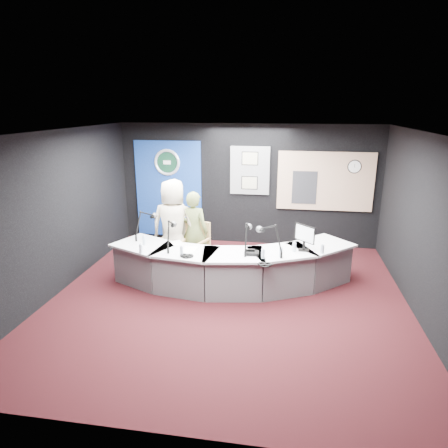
% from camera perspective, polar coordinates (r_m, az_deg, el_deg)
% --- Properties ---
extents(ground, '(6.00, 6.00, 0.00)m').
position_cam_1_polar(ground, '(6.97, 0.58, -10.67)').
color(ground, black).
rests_on(ground, ground).
extents(ceiling, '(6.00, 6.00, 0.02)m').
position_cam_1_polar(ceiling, '(6.20, 0.66, 12.98)').
color(ceiling, silver).
rests_on(ceiling, ground).
extents(wall_back, '(6.00, 0.02, 2.80)m').
position_cam_1_polar(wall_back, '(9.34, 3.38, 5.54)').
color(wall_back, black).
rests_on(wall_back, ground).
extents(wall_front, '(6.00, 0.02, 2.80)m').
position_cam_1_polar(wall_front, '(3.72, -6.46, -12.42)').
color(wall_front, black).
rests_on(wall_front, ground).
extents(wall_left, '(0.02, 6.00, 2.80)m').
position_cam_1_polar(wall_left, '(7.49, -22.73, 1.44)').
color(wall_left, black).
rests_on(wall_left, ground).
extents(wall_right, '(0.02, 6.00, 2.80)m').
position_cam_1_polar(wall_right, '(6.71, 26.86, -0.73)').
color(wall_right, black).
rests_on(wall_right, ground).
extents(broadcast_desk, '(4.50, 1.90, 0.75)m').
position_cam_1_polar(broadcast_desk, '(7.31, 0.85, -6.07)').
color(broadcast_desk, silver).
rests_on(broadcast_desk, ground).
extents(backdrop_panel, '(1.60, 0.05, 2.30)m').
position_cam_1_polar(backdrop_panel, '(9.71, -7.91, 4.94)').
color(backdrop_panel, navy).
rests_on(backdrop_panel, wall_back).
extents(agency_seal, '(0.63, 0.07, 0.63)m').
position_cam_1_polar(agency_seal, '(9.57, -8.14, 8.71)').
color(agency_seal, silver).
rests_on(agency_seal, backdrop_panel).
extents(seal_center, '(0.48, 0.01, 0.48)m').
position_cam_1_polar(seal_center, '(9.57, -8.13, 8.71)').
color(seal_center, '#0E3220').
rests_on(seal_center, backdrop_panel).
extents(pinboard, '(0.90, 0.04, 1.10)m').
position_cam_1_polar(pinboard, '(9.24, 3.71, 7.62)').
color(pinboard, slate).
rests_on(pinboard, wall_back).
extents(framed_photo_upper, '(0.34, 0.02, 0.27)m').
position_cam_1_polar(framed_photo_upper, '(9.17, 3.72, 9.32)').
color(framed_photo_upper, gray).
rests_on(framed_photo_upper, pinboard).
extents(framed_photo_lower, '(0.34, 0.02, 0.27)m').
position_cam_1_polar(framed_photo_lower, '(9.26, 3.66, 5.89)').
color(framed_photo_lower, gray).
rests_on(framed_photo_lower, pinboard).
extents(booth_window_frame, '(2.12, 0.06, 1.32)m').
position_cam_1_polar(booth_window_frame, '(9.27, 14.25, 5.92)').
color(booth_window_frame, tan).
rests_on(booth_window_frame, wall_back).
extents(booth_glow, '(2.00, 0.02, 1.20)m').
position_cam_1_polar(booth_glow, '(9.26, 14.26, 5.91)').
color(booth_glow, '#FFE1A1').
rests_on(booth_glow, booth_window_frame).
extents(equipment_rack, '(0.55, 0.02, 0.75)m').
position_cam_1_polar(equipment_rack, '(9.24, 11.41, 5.12)').
color(equipment_rack, black).
rests_on(equipment_rack, booth_window_frame).
extents(wall_clock, '(0.28, 0.01, 0.28)m').
position_cam_1_polar(wall_clock, '(9.26, 18.15, 7.80)').
color(wall_clock, white).
rests_on(wall_clock, booth_window_frame).
extents(armchair_left, '(0.60, 0.60, 0.96)m').
position_cam_1_polar(armchair_left, '(8.08, -7.12, -3.14)').
color(armchair_left, tan).
rests_on(armchair_left, ground).
extents(armchair_right, '(0.61, 0.61, 0.85)m').
position_cam_1_polar(armchair_right, '(8.02, -4.26, -3.63)').
color(armchair_right, tan).
rests_on(armchair_right, ground).
extents(draped_jacket, '(0.51, 0.16, 0.70)m').
position_cam_1_polar(draped_jacket, '(8.27, -7.03, -1.62)').
color(draped_jacket, gray).
rests_on(draped_jacket, armchair_left).
extents(person_man, '(0.92, 0.61, 1.83)m').
position_cam_1_polar(person_man, '(7.94, -7.23, -0.16)').
color(person_man, beige).
rests_on(person_man, ground).
extents(person_woman, '(0.65, 0.49, 1.61)m').
position_cam_1_polar(person_woman, '(7.89, -4.32, -1.04)').
color(person_woman, '#5D6937').
rests_on(person_woman, ground).
extents(computer_monitor, '(0.30, 0.29, 0.26)m').
position_cam_1_polar(computer_monitor, '(7.03, 11.44, -1.30)').
color(computer_monitor, black).
rests_on(computer_monitor, broadcast_desk).
extents(desk_phone, '(0.23, 0.19, 0.05)m').
position_cam_1_polar(desk_phone, '(6.82, 4.10, -4.18)').
color(desk_phone, black).
rests_on(desk_phone, broadcast_desk).
extents(headphones_near, '(0.21, 0.21, 0.04)m').
position_cam_1_polar(headphones_near, '(6.41, 5.86, -5.73)').
color(headphones_near, black).
rests_on(headphones_near, broadcast_desk).
extents(headphones_far, '(0.22, 0.22, 0.04)m').
position_cam_1_polar(headphones_far, '(6.74, -5.33, -4.53)').
color(headphones_far, black).
rests_on(headphones_far, broadcast_desk).
extents(paper_stack, '(0.32, 0.34, 0.00)m').
position_cam_1_polar(paper_stack, '(7.42, -6.70, -2.70)').
color(paper_stack, white).
rests_on(paper_stack, broadcast_desk).
extents(notepad, '(0.25, 0.34, 0.00)m').
position_cam_1_polar(notepad, '(7.07, -5.02, -3.64)').
color(notepad, white).
rests_on(notepad, broadcast_desk).
extents(boom_mic_a, '(0.30, 0.71, 0.60)m').
position_cam_1_polar(boom_mic_a, '(7.79, -11.17, 0.34)').
color(boom_mic_a, black).
rests_on(boom_mic_a, broadcast_desk).
extents(boom_mic_b, '(0.19, 0.74, 0.60)m').
position_cam_1_polar(boom_mic_b, '(7.13, -7.63, -1.03)').
color(boom_mic_b, black).
rests_on(boom_mic_b, broadcast_desk).
extents(boom_mic_c, '(0.16, 0.74, 0.60)m').
position_cam_1_polar(boom_mic_c, '(6.92, 3.33, -1.44)').
color(boom_mic_c, black).
rests_on(boom_mic_c, broadcast_desk).
extents(boom_mic_d, '(0.53, 0.59, 0.60)m').
position_cam_1_polar(boom_mic_d, '(6.85, 6.61, -1.73)').
color(boom_mic_d, black).
rests_on(boom_mic_d, broadcast_desk).
extents(water_bottles, '(3.23, 0.57, 0.18)m').
position_cam_1_polar(water_bottles, '(6.86, 0.69, -3.43)').
color(water_bottles, silver).
rests_on(water_bottles, broadcast_desk).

